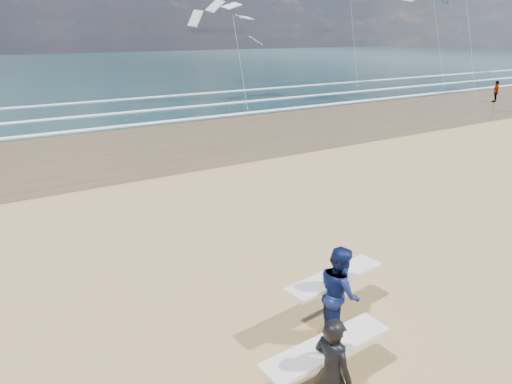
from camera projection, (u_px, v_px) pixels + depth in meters
wet_sand_strip at (379, 113)px, 31.94m from camera, size 220.00×12.00×0.01m
ocean at (135, 66)px, 75.14m from camera, size 220.00×100.00×0.02m
foam_breakers at (293, 96)px, 40.00m from camera, size 220.00×11.70×0.05m
surfer_near at (331, 369)px, 6.52m from camera, size 2.22×1.02×1.79m
surfer_far at (339, 292)px, 8.40m from camera, size 2.24×1.28×1.86m
beachgoer_1 at (496, 91)px, 36.71m from camera, size 1.07×0.73×1.69m
kite_1 at (236, 39)px, 34.54m from camera, size 6.34×4.80×8.51m
kite_2 at (436, 18)px, 46.76m from camera, size 6.43×4.81×11.73m
kite_5 at (352, 13)px, 47.72m from camera, size 4.94×4.64×13.75m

